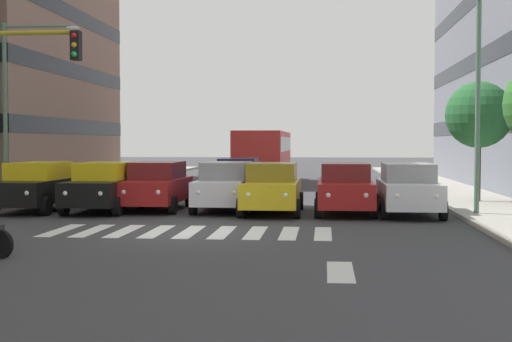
{
  "coord_description": "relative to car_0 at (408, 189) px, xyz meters",
  "views": [
    {
      "loc": [
        -3.64,
        18.81,
        2.45
      ],
      "look_at": [
        -1.33,
        -4.91,
        1.45
      ],
      "focal_mm": 49.71,
      "sensor_mm": 36.0,
      "label": 1
    }
  ],
  "objects": [
    {
      "name": "street_lamp_left",
      "position": [
        -1.66,
        0.62,
        3.75
      ],
      "size": [
        2.76,
        0.28,
        7.39
      ],
      "color": "#4C6B56",
      "rests_on": "sidewalk_left"
    },
    {
      "name": "car_6",
      "position": [
        12.81,
        -0.18,
        0.0
      ],
      "size": [
        2.02,
        4.44,
        1.72
      ],
      "color": "black",
      "rests_on": "ground_plane"
    },
    {
      "name": "bus_behind_traffic",
      "position": [
        6.23,
        -16.62,
        0.97
      ],
      "size": [
        2.78,
        10.5,
        3.0
      ],
      "color": "red",
      "rests_on": "ground_plane"
    },
    {
      "name": "car_1",
      "position": [
        2.07,
        -0.26,
        0.0
      ],
      "size": [
        2.02,
        4.44,
        1.72
      ],
      "color": "maroon",
      "rests_on": "ground_plane"
    },
    {
      "name": "ground_plane",
      "position": [
        6.39,
        4.98,
        -0.89
      ],
      "size": [
        180.0,
        180.0,
        0.0
      ],
      "primitive_type": "plane",
      "color": "#38383A"
    },
    {
      "name": "car_row2_0",
      "position": [
        6.51,
        -6.85,
        0.0
      ],
      "size": [
        2.02,
        4.44,
        1.72
      ],
      "color": "navy",
      "rests_on": "ground_plane"
    },
    {
      "name": "car_2",
      "position": [
        4.53,
        -0.1,
        0.0
      ],
      "size": [
        2.02,
        4.44,
        1.72
      ],
      "color": "gold",
      "rests_on": "ground_plane"
    },
    {
      "name": "crosswalk_markings",
      "position": [
        6.39,
        4.98,
        -0.88
      ],
      "size": [
        7.65,
        2.8,
        0.01
      ],
      "color": "silver",
      "rests_on": "ground_plane"
    },
    {
      "name": "car_3",
      "position": [
        6.23,
        -0.91,
        0.0
      ],
      "size": [
        2.02,
        4.44,
        1.72
      ],
      "color": "silver",
      "rests_on": "ground_plane"
    },
    {
      "name": "car_5",
      "position": [
        10.41,
        -0.23,
        0.0
      ],
      "size": [
        2.02,
        4.44,
        1.72
      ],
      "color": "black",
      "rests_on": "ground_plane"
    },
    {
      "name": "street_tree_1",
      "position": [
        -3.14,
        -4.2,
        2.58
      ],
      "size": [
        2.56,
        2.56,
        4.61
      ],
      "color": "#513823",
      "rests_on": "sidewalk_left"
    },
    {
      "name": "car_0",
      "position": [
        0.0,
        0.0,
        0.0
      ],
      "size": [
        2.02,
        4.44,
        1.72
      ],
      "color": "silver",
      "rests_on": "ground_plane"
    },
    {
      "name": "lane_arrow_0",
      "position": [
        2.45,
        10.48,
        -0.88
      ],
      "size": [
        0.5,
        2.2,
        0.01
      ],
      "primitive_type": "cube",
      "color": "silver",
      "rests_on": "ground_plane"
    },
    {
      "name": "car_4",
      "position": [
        8.73,
        -0.98,
        0.0
      ],
      "size": [
        2.02,
        4.44,
        1.72
      ],
      "color": "maroon",
      "rests_on": "ground_plane"
    },
    {
      "name": "building_right_block_0",
      "position": [
        22.22,
        -17.4,
        7.41
      ],
      "size": [
        9.32,
        18.28,
        16.59
      ],
      "color": "#846656",
      "rests_on": "ground_plane"
    },
    {
      "name": "street_lamp_right",
      "position": [
        14.36,
        -2.13,
        3.45
      ],
      "size": [
        3.03,
        0.28,
        6.78
      ],
      "color": "#4C6B56",
      "rests_on": "sidewalk_right"
    }
  ]
}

